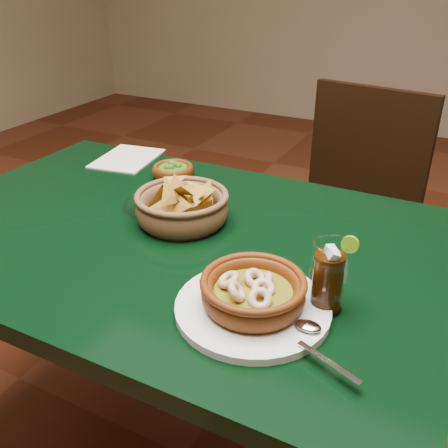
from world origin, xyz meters
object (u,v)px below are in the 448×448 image
at_px(dining_chair, 346,218).
at_px(shrimp_plate, 253,296).
at_px(cola_drink, 328,277).
at_px(dining_table, 174,268).
at_px(chip_basket, 182,207).

relative_size(dining_chair, shrimp_plate, 2.71).
bearing_deg(cola_drink, dining_table, 163.25).
xyz_separation_m(shrimp_plate, cola_drink, (0.11, 0.06, 0.03)).
height_order(dining_table, chip_basket, chip_basket).
distance_m(dining_table, shrimp_plate, 0.36).
xyz_separation_m(dining_chair, chip_basket, (-0.23, -0.66, 0.28)).
bearing_deg(shrimp_plate, cola_drink, 31.21).
distance_m(shrimp_plate, chip_basket, 0.36).
bearing_deg(chip_basket, shrimp_plate, -39.18).
height_order(shrimp_plate, chip_basket, chip_basket).
bearing_deg(dining_chair, shrimp_plate, -86.88).
relative_size(dining_table, cola_drink, 8.06).
distance_m(dining_chair, chip_basket, 0.75).
xyz_separation_m(dining_table, cola_drink, (0.38, -0.12, 0.16)).
relative_size(shrimp_plate, cola_drink, 2.30).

